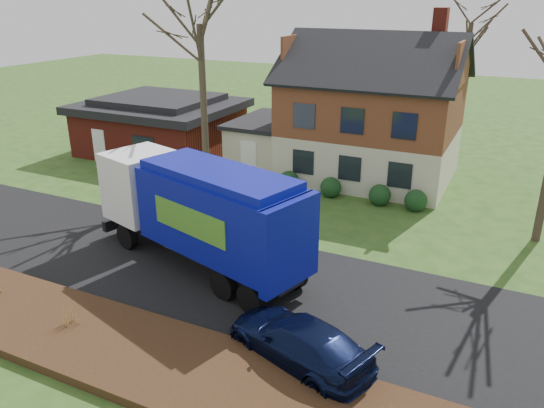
% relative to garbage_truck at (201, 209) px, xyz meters
% --- Properties ---
extents(ground, '(120.00, 120.00, 0.00)m').
position_rel_garbage_truck_xyz_m(ground, '(0.65, -0.34, -2.40)').
color(ground, '#294A18').
rests_on(ground, ground).
extents(road, '(80.00, 7.00, 0.02)m').
position_rel_garbage_truck_xyz_m(road, '(0.65, -0.34, -2.39)').
color(road, black).
rests_on(road, ground).
extents(mulch_verge, '(80.00, 3.50, 0.30)m').
position_rel_garbage_truck_xyz_m(mulch_verge, '(0.65, -5.64, -2.25)').
color(mulch_verge, black).
rests_on(mulch_verge, ground).
extents(main_house, '(12.95, 8.95, 9.26)m').
position_rel_garbage_truck_xyz_m(main_house, '(2.14, 13.57, 1.62)').
color(main_house, beige).
rests_on(main_house, ground).
extents(ranch_house, '(9.80, 8.20, 3.70)m').
position_rel_garbage_truck_xyz_m(ranch_house, '(-11.35, 12.66, -0.59)').
color(ranch_house, maroon).
rests_on(ranch_house, ground).
extents(garbage_truck, '(10.07, 5.28, 4.17)m').
position_rel_garbage_truck_xyz_m(garbage_truck, '(0.00, 0.00, 0.00)').
color(garbage_truck, black).
rests_on(garbage_truck, ground).
extents(silver_sedan, '(4.73, 2.92, 1.47)m').
position_rel_garbage_truck_xyz_m(silver_sedan, '(-5.36, 4.20, -1.67)').
color(silver_sedan, '#A2A3AA').
rests_on(silver_sedan, ground).
extents(navy_wagon, '(5.07, 3.35, 1.37)m').
position_rel_garbage_truck_xyz_m(navy_wagon, '(5.58, -3.74, -1.72)').
color(navy_wagon, black).
rests_on(navy_wagon, ground).
extents(tree_back, '(3.51, 3.51, 11.11)m').
position_rel_garbage_truck_xyz_m(tree_back, '(6.32, 22.92, 6.85)').
color(tree_back, '#3C2C24').
rests_on(tree_back, ground).
extents(grass_clump_mid, '(0.33, 0.27, 0.92)m').
position_rel_garbage_truck_xyz_m(grass_clump_mid, '(-1.33, -5.57, -1.64)').
color(grass_clump_mid, '#AE884C').
rests_on(grass_clump_mid, mulch_verge).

